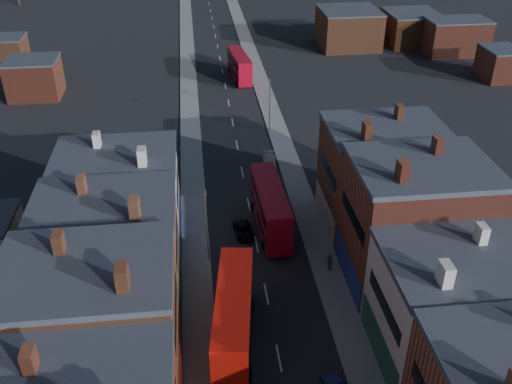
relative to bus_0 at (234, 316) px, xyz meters
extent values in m
cube|color=gray|center=(-3.00, 31.72, -2.84)|extent=(3.00, 200.00, 0.12)
cube|color=gray|center=(10.00, 31.72, -2.84)|extent=(3.00, 200.00, 0.12)
cylinder|color=slate|center=(-1.70, 11.72, 1.10)|extent=(0.16, 0.16, 8.00)
cube|color=slate|center=(-1.70, 11.72, 5.10)|extent=(0.25, 0.70, 0.25)
cylinder|color=slate|center=(8.70, 41.72, 1.10)|extent=(0.16, 0.16, 8.00)
cube|color=slate|center=(8.70, 41.72, 5.10)|extent=(0.25, 0.70, 0.25)
cube|color=red|center=(0.00, 0.00, -0.01)|extent=(4.48, 12.71, 4.98)
cube|color=black|center=(0.00, 0.00, -0.98)|extent=(4.41, 11.73, 1.02)
cube|color=black|center=(0.00, 0.00, 1.17)|extent=(4.41, 11.73, 1.02)
cylinder|color=black|center=(-1.94, -3.75, -2.33)|extent=(0.49, 1.17, 1.13)
cylinder|color=black|center=(0.86, -4.14, -2.33)|extent=(0.49, 1.17, 1.13)
cylinder|color=black|center=(-0.86, 4.14, -2.33)|extent=(0.49, 1.17, 1.13)
cylinder|color=black|center=(1.94, 3.75, -2.33)|extent=(0.49, 1.17, 1.13)
cube|color=#9F091A|center=(5.34, 16.60, -0.14)|extent=(3.10, 12.00, 4.77)
cube|color=black|center=(5.34, 16.60, -1.06)|extent=(3.13, 11.05, 0.98)
cube|color=black|center=(5.34, 16.60, 1.00)|extent=(3.13, 11.05, 0.98)
cylinder|color=black|center=(4.12, 12.74, -2.36)|extent=(0.36, 1.09, 1.08)
cylinder|color=black|center=(6.82, 12.83, -2.36)|extent=(0.36, 1.09, 1.08)
cylinder|color=black|center=(3.86, 20.37, -2.36)|extent=(0.36, 1.09, 1.08)
cylinder|color=black|center=(6.57, 20.46, -2.36)|extent=(0.36, 1.09, 1.08)
cube|color=#A10719|center=(6.37, 65.06, -0.37)|extent=(3.64, 11.10, 4.36)
cube|color=black|center=(6.37, 65.06, -1.22)|extent=(3.61, 10.24, 0.89)
cube|color=black|center=(6.37, 65.06, 0.67)|extent=(3.61, 10.24, 0.89)
cylinder|color=black|center=(5.51, 61.46, -2.40)|extent=(0.40, 1.02, 0.99)
cylinder|color=black|center=(7.98, 61.73, -2.40)|extent=(0.40, 1.02, 0.99)
cylinder|color=black|center=(4.76, 68.40, -2.40)|extent=(0.40, 1.02, 0.99)
cylinder|color=black|center=(7.22, 68.66, -2.40)|extent=(0.40, 1.02, 0.99)
imported|color=black|center=(2.30, 15.74, -2.36)|extent=(2.18, 4.05, 1.08)
imported|color=silver|center=(7.27, 31.27, -2.29)|extent=(2.07, 4.31, 1.21)
imported|color=#5D564F|center=(10.24, 8.58, -1.88)|extent=(0.87, 1.16, 1.80)
camera|label=1|loc=(-2.23, -35.18, 33.19)|focal=40.00mm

